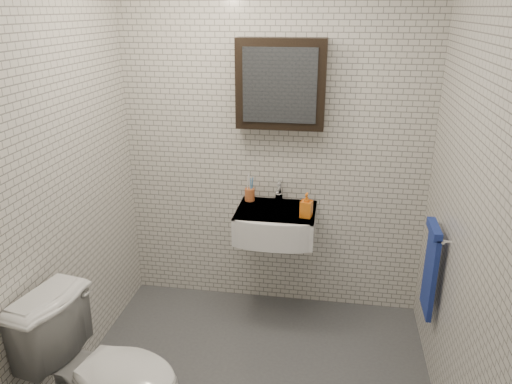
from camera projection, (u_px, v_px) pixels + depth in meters
ground at (251, 383)px, 3.08m from camera, size 2.20×2.00×0.01m
room_shell at (250, 155)px, 2.57m from camera, size 2.22×2.02×2.51m
washbasin at (275, 224)px, 3.49m from camera, size 0.55×0.50×0.20m
faucet at (279, 193)px, 3.62m from camera, size 0.06×0.20×0.15m
mirror_cabinet at (281, 84)px, 3.34m from camera, size 0.60×0.15×0.60m
towel_rail at (431, 266)px, 3.00m from camera, size 0.09×0.30×0.58m
toothbrush_cup at (250, 194)px, 3.65m from camera, size 0.07×0.07×0.20m
soap_bottle at (306, 205)px, 3.35m from camera, size 0.09×0.09×0.17m
toilet at (107, 375)px, 2.55m from camera, size 0.89×0.62×0.83m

